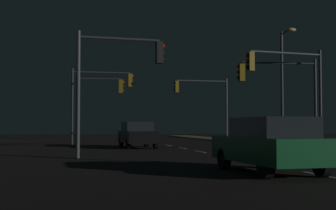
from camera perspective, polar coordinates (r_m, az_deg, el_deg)
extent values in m
plane|color=black|center=(21.26, 6.44, -6.09)|extent=(112.00, 112.00, 0.00)
cube|color=silver|center=(13.49, 17.99, -8.04)|extent=(0.14, 2.00, 0.01)
cube|color=silver|center=(17.06, 11.24, -6.93)|extent=(0.14, 2.00, 0.01)
cube|color=silver|center=(20.79, 6.88, -6.16)|extent=(0.14, 2.00, 0.01)
cube|color=silver|center=(24.61, 3.87, -5.60)|extent=(0.14, 2.00, 0.01)
cube|color=silver|center=(28.47, 1.67, -5.19)|extent=(0.14, 2.00, 0.01)
cube|color=silver|center=(32.37, 0.01, -4.87)|extent=(0.14, 2.00, 0.01)
cube|color=silver|center=(36.29, -1.30, -4.61)|extent=(0.14, 2.00, 0.01)
cube|color=silver|center=(40.23, -2.35, -4.41)|extent=(0.14, 2.00, 0.01)
cube|color=silver|center=(44.17, -3.21, -4.24)|extent=(0.14, 2.00, 0.01)
cube|color=silver|center=(48.13, -3.93, -4.09)|extent=(0.14, 2.00, 0.01)
cube|color=gold|center=(27.97, 13.98, -5.16)|extent=(0.14, 53.00, 0.01)
cube|color=#14592D|center=(13.79, 12.01, -5.21)|extent=(2.04, 4.49, 0.70)
cube|color=#1E2328|center=(13.56, 12.46, -2.62)|extent=(1.72, 2.54, 0.55)
cylinder|color=black|center=(14.77, 6.75, -6.43)|extent=(0.25, 0.65, 0.64)
cylinder|color=black|center=(15.43, 12.32, -6.22)|extent=(0.25, 0.65, 0.64)
cylinder|color=black|center=(12.20, 11.65, -7.22)|extent=(0.25, 0.65, 0.64)
cylinder|color=black|center=(12.99, 18.03, -6.86)|extent=(0.25, 0.65, 0.64)
cube|color=black|center=(28.86, -3.65, -3.83)|extent=(1.98, 4.46, 0.70)
cube|color=#1E2328|center=(29.10, -3.74, -2.59)|extent=(1.69, 2.52, 0.55)
cylinder|color=black|center=(27.65, -1.49, -4.62)|extent=(0.24, 0.65, 0.64)
cylinder|color=black|center=(27.35, -4.78, -4.63)|extent=(0.24, 0.65, 0.64)
cylinder|color=black|center=(30.40, -2.64, -4.42)|extent=(0.24, 0.65, 0.64)
cylinder|color=black|center=(30.13, -5.64, -4.43)|extent=(0.24, 0.65, 0.64)
cylinder|color=#38383D|center=(26.14, 17.84, 0.67)|extent=(0.16, 0.16, 5.18)
cylinder|color=#4C4C51|center=(25.22, 14.00, 6.08)|extent=(4.08, 0.59, 0.11)
cube|color=olive|center=(24.11, 9.89, 5.17)|extent=(0.32, 0.37, 0.95)
sphere|color=red|center=(24.07, 9.56, 5.90)|extent=(0.20, 0.20, 0.20)
sphere|color=black|center=(24.03, 9.56, 5.19)|extent=(0.20, 0.20, 0.20)
sphere|color=black|center=(23.99, 9.57, 4.48)|extent=(0.20, 0.20, 0.20)
cylinder|color=#4C4C51|center=(33.61, -10.89, -0.59)|extent=(0.16, 0.16, 4.88)
cylinder|color=#38383D|center=(33.61, -8.27, 3.13)|extent=(3.04, 0.51, 0.11)
cube|color=olive|center=(33.49, -5.67, 2.24)|extent=(0.32, 0.37, 0.95)
sphere|color=red|center=(33.52, -5.40, 2.75)|extent=(0.20, 0.20, 0.20)
sphere|color=black|center=(33.49, -5.40, 2.24)|extent=(0.20, 0.20, 0.20)
sphere|color=black|center=(33.47, -5.40, 1.72)|extent=(0.20, 0.20, 0.20)
cylinder|color=#38383D|center=(26.83, 17.29, 0.18)|extent=(0.16, 0.16, 4.81)
cylinder|color=#38383D|center=(26.19, 13.15, 4.93)|extent=(4.13, 0.35, 0.11)
cube|color=olive|center=(25.43, 8.83, 3.92)|extent=(0.30, 0.36, 0.95)
sphere|color=red|center=(25.42, 8.49, 4.60)|extent=(0.20, 0.20, 0.20)
sphere|color=black|center=(25.39, 8.49, 3.93)|extent=(0.20, 0.20, 0.20)
sphere|color=black|center=(25.36, 8.50, 3.25)|extent=(0.20, 0.20, 0.20)
cylinder|color=#2D3033|center=(34.44, -11.43, -0.16)|extent=(0.16, 0.16, 5.44)
cylinder|color=#38383D|center=(34.72, -7.97, 3.89)|extent=(4.14, 0.13, 0.11)
cube|color=olive|center=(34.87, -4.58, 2.98)|extent=(0.28, 0.34, 0.95)
sphere|color=red|center=(34.93, -4.32, 3.47)|extent=(0.20, 0.20, 0.20)
sphere|color=black|center=(34.90, -4.32, 2.98)|extent=(0.20, 0.20, 0.20)
sphere|color=black|center=(34.87, -4.33, 2.48)|extent=(0.20, 0.20, 0.20)
cylinder|color=#4C4C51|center=(40.26, 7.06, -0.50)|extent=(0.16, 0.16, 5.20)
cylinder|color=#4C4C51|center=(39.74, 4.10, 2.91)|extent=(4.33, 0.15, 0.11)
cube|color=olive|center=(39.14, 1.06, 2.21)|extent=(0.28, 0.34, 0.95)
sphere|color=red|center=(39.13, 0.83, 2.65)|extent=(0.20, 0.20, 0.20)
sphere|color=black|center=(39.10, 0.84, 2.22)|extent=(0.20, 0.20, 0.20)
sphere|color=black|center=(39.08, 0.84, 1.78)|extent=(0.20, 0.20, 0.20)
cylinder|color=#4C4C51|center=(20.04, -10.73, 1.30)|extent=(0.16, 0.16, 5.30)
cylinder|color=#38383D|center=(20.56, -5.80, 7.92)|extent=(3.47, 0.33, 0.11)
cube|color=black|center=(20.83, -1.06, 6.31)|extent=(0.30, 0.36, 0.95)
sphere|color=red|center=(20.92, -0.65, 7.10)|extent=(0.20, 0.20, 0.20)
sphere|color=black|center=(20.87, -0.65, 6.29)|extent=(0.20, 0.20, 0.20)
sphere|color=black|center=(20.82, -0.65, 5.48)|extent=(0.20, 0.20, 0.20)
cylinder|color=#38383D|center=(31.58, 13.53, 2.02)|extent=(0.18, 0.18, 7.30)
cylinder|color=#4C4C51|center=(31.17, 14.03, 8.58)|extent=(0.31, 1.88, 0.10)
ellipsoid|color=#F9D172|center=(30.29, 14.63, 8.73)|extent=(0.56, 0.36, 0.24)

